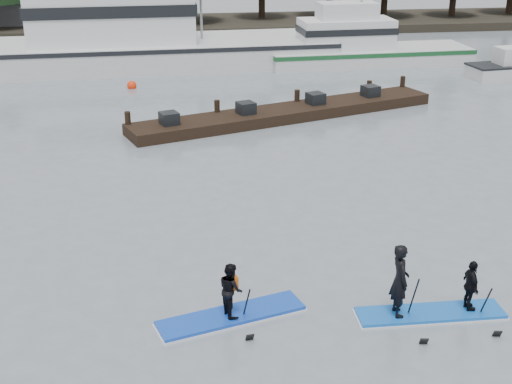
{
  "coord_description": "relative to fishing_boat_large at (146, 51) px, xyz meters",
  "views": [
    {
      "loc": [
        -2.57,
        -12.96,
        8.87
      ],
      "look_at": [
        0.0,
        6.0,
        1.1
      ],
      "focal_mm": 50.0,
      "sensor_mm": 36.0,
      "label": 1
    }
  ],
  "objects": [
    {
      "name": "ground",
      "position": [
        3.35,
        -28.97,
        -0.87
      ],
      "size": [
        160.0,
        160.0,
        0.0
      ],
      "primitive_type": "plane",
      "color": "slate",
      "rests_on": "ground"
    },
    {
      "name": "fishing_boat_medium",
      "position": [
        12.73,
        -0.99,
        -0.37
      ],
      "size": [
        12.12,
        3.97,
        7.47
      ],
      "rotation": [
        0.0,
        0.0,
        0.05
      ],
      "color": "silver",
      "rests_on": "ground"
    },
    {
      "name": "buoy_c",
      "position": [
        18.38,
        -1.24,
        -0.87
      ],
      "size": [
        0.54,
        0.54,
        0.54
      ],
      "primitive_type": "sphere",
      "color": "#FF320C",
      "rests_on": "ground"
    },
    {
      "name": "paddleboard_solo",
      "position": [
        2.11,
        -27.89,
        -0.44
      ],
      "size": [
        3.54,
        1.77,
        1.85
      ],
      "rotation": [
        0.0,
        0.0,
        0.29
      ],
      "color": "blue",
      "rests_on": "ground"
    },
    {
      "name": "floating_dock",
      "position": [
        6.23,
        -11.84,
        -0.63
      ],
      "size": [
        14.25,
        6.6,
        0.48
      ],
      "primitive_type": "cube",
      "rotation": [
        0.0,
        0.0,
        0.34
      ],
      "color": "black",
      "rests_on": "ground"
    },
    {
      "name": "paddleboard_duo",
      "position": [
        6.57,
        -28.39,
        -0.23
      ],
      "size": [
        3.43,
        1.13,
        2.34
      ],
      "rotation": [
        0.0,
        0.0,
        -0.02
      ],
      "color": "blue",
      "rests_on": "ground"
    },
    {
      "name": "treeline",
      "position": [
        3.35,
        13.03,
        -0.87
      ],
      "size": [
        60.0,
        4.0,
        8.0
      ],
      "primitive_type": null,
      "color": "black",
      "rests_on": "ground"
    },
    {
      "name": "fishing_boat_large",
      "position": [
        0.0,
        0.0,
        0.0
      ],
      "size": [
        20.6,
        6.47,
        11.2
      ],
      "rotation": [
        0.0,
        0.0,
        0.04
      ],
      "color": "silver",
      "rests_on": "ground"
    },
    {
      "name": "far_shore",
      "position": [
        3.35,
        13.03,
        -0.57
      ],
      "size": [
        70.0,
        8.0,
        0.6
      ],
      "primitive_type": "cube",
      "color": "#2D281E",
      "rests_on": "ground"
    },
    {
      "name": "buoy_b",
      "position": [
        -0.73,
        -5.27,
        -0.87
      ],
      "size": [
        0.49,
        0.49,
        0.49
      ],
      "primitive_type": "sphere",
      "color": "#FF320C",
      "rests_on": "ground"
    }
  ]
}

